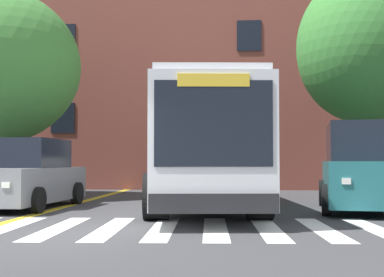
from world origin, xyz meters
TOP-DOWN VIEW (x-y plane):
  - ground_plane at (0.00, 0.00)m, footprint 120.00×120.00m
  - crosswalk at (-0.96, 1.06)m, footprint 13.88×4.32m
  - lane_line_yellow_inner at (-1.95, 15.06)m, footprint 0.12×36.00m
  - lane_line_yellow_outer at (-1.79, 15.06)m, footprint 0.12×36.00m
  - city_bus at (2.05, 6.33)m, footprint 3.62×11.78m
  - car_grey_near_lane at (-2.81, 5.45)m, footprint 2.27×4.83m
  - car_teal_far_lane at (6.33, 5.20)m, footprint 2.63×4.99m
  - car_black_behind_bus at (0.58, 14.67)m, footprint 2.28×4.70m
  - street_tree_curbside_large at (7.37, 9.35)m, footprint 6.11×6.34m
  - building_facade at (-0.62, 18.45)m, footprint 32.31×7.04m

SIDE VIEW (x-z plane):
  - ground_plane at x=0.00m, z-range 0.00..0.00m
  - lane_line_yellow_inner at x=-1.95m, z-range 0.00..0.01m
  - lane_line_yellow_outer at x=-1.79m, z-range 0.00..0.01m
  - crosswalk at x=-0.96m, z-range 0.00..0.01m
  - car_black_behind_bus at x=0.58m, z-range -0.09..1.74m
  - car_grey_near_lane at x=-2.81m, z-range -0.10..1.84m
  - car_teal_far_lane at x=6.33m, z-range -0.07..2.23m
  - city_bus at x=2.05m, z-range 0.12..3.28m
  - street_tree_curbside_large at x=7.37m, z-range 1.27..8.98m
  - building_facade at x=-0.62m, z-range 0.01..13.22m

